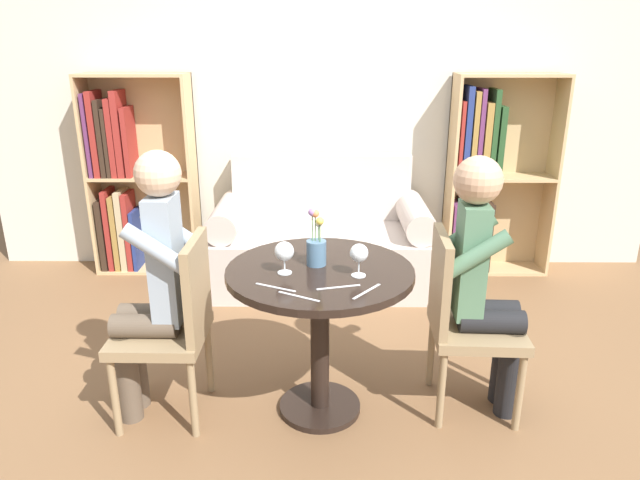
% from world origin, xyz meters
% --- Properties ---
extents(ground_plane, '(16.00, 16.00, 0.00)m').
position_xyz_m(ground_plane, '(0.00, 0.00, 0.00)').
color(ground_plane, brown).
extents(back_wall, '(5.20, 0.05, 2.70)m').
position_xyz_m(back_wall, '(0.00, 2.02, 1.35)').
color(back_wall, beige).
rests_on(back_wall, ground_plane).
extents(round_table, '(0.86, 0.86, 0.75)m').
position_xyz_m(round_table, '(0.00, 0.00, 0.58)').
color(round_table, black).
rests_on(round_table, ground_plane).
extents(couch, '(1.57, 0.80, 0.92)m').
position_xyz_m(couch, '(0.00, 1.60, 0.31)').
color(couch, beige).
rests_on(couch, ground_plane).
extents(bookshelf_left, '(0.79, 0.28, 1.51)m').
position_xyz_m(bookshelf_left, '(-1.47, 1.86, 0.73)').
color(bookshelf_left, tan).
rests_on(bookshelf_left, ground_plane).
extents(bookshelf_right, '(0.79, 0.28, 1.51)m').
position_xyz_m(bookshelf_right, '(1.25, 1.86, 0.73)').
color(bookshelf_right, tan).
rests_on(bookshelf_right, ground_plane).
extents(chair_left, '(0.42, 0.42, 0.90)m').
position_xyz_m(chair_left, '(-0.68, -0.02, 0.49)').
color(chair_left, '#937A56').
rests_on(chair_left, ground_plane).
extents(chair_right, '(0.44, 0.44, 0.90)m').
position_xyz_m(chair_right, '(0.68, 0.04, 0.49)').
color(chair_right, '#937A56').
rests_on(chair_right, ground_plane).
extents(person_left, '(0.42, 0.34, 1.30)m').
position_xyz_m(person_left, '(-0.76, -0.02, 0.69)').
color(person_left, brown).
rests_on(person_left, ground_plane).
extents(person_right, '(0.43, 0.35, 1.26)m').
position_xyz_m(person_right, '(0.76, 0.03, 0.69)').
color(person_right, black).
rests_on(person_right, ground_plane).
extents(wine_glass_left, '(0.09, 0.09, 0.15)m').
position_xyz_m(wine_glass_left, '(-0.16, -0.05, 0.85)').
color(wine_glass_left, white).
rests_on(wine_glass_left, round_table).
extents(wine_glass_right, '(0.08, 0.08, 0.15)m').
position_xyz_m(wine_glass_right, '(0.17, -0.08, 0.85)').
color(wine_glass_right, white).
rests_on(wine_glass_right, round_table).
extents(flower_vase, '(0.09, 0.09, 0.27)m').
position_xyz_m(flower_vase, '(-0.02, 0.05, 0.84)').
color(flower_vase, slate).
rests_on(flower_vase, round_table).
extents(knife_left_setting, '(0.17, 0.10, 0.00)m').
position_xyz_m(knife_left_setting, '(-0.08, -0.30, 0.75)').
color(knife_left_setting, silver).
rests_on(knife_left_setting, round_table).
extents(fork_left_setting, '(0.18, 0.09, 0.00)m').
position_xyz_m(fork_left_setting, '(-0.18, -0.21, 0.75)').
color(fork_left_setting, silver).
rests_on(fork_left_setting, round_table).
extents(knife_right_setting, '(0.13, 0.16, 0.00)m').
position_xyz_m(knife_right_setting, '(0.19, -0.25, 0.75)').
color(knife_right_setting, silver).
rests_on(knife_right_setting, round_table).
extents(fork_right_setting, '(0.19, 0.06, 0.00)m').
position_xyz_m(fork_right_setting, '(0.08, -0.21, 0.75)').
color(fork_right_setting, silver).
rests_on(fork_right_setting, round_table).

